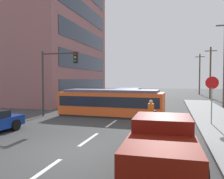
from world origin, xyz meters
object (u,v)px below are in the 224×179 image
object	(u,v)px
pedestrian_crossing	(151,113)
pickup_truck_parked	(162,141)
city_bus	(127,96)
traffic_light_mast	(56,71)
streetcar_tram	(111,102)
stop_sign	(212,90)
utility_pole_distant	(200,73)
utility_pole_far	(210,71)

from	to	relation	value
pedestrian_crossing	pickup_truck_parked	distance (m)	5.57
city_bus	traffic_light_mast	bearing A→B (deg)	-111.79
traffic_light_mast	pickup_truck_parked	bearing A→B (deg)	-43.96
pedestrian_crossing	pickup_truck_parked	xyz separation A→B (m)	(0.89, -5.49, -0.15)
streetcar_tram	stop_sign	distance (m)	7.28
city_bus	streetcar_tram	bearing A→B (deg)	-87.37
city_bus	utility_pole_distant	distance (m)	24.72
city_bus	utility_pole_distant	xyz separation A→B (m)	(9.89, 22.45, 3.07)
city_bus	traffic_light_mast	xyz separation A→B (m)	(-3.59, -8.97, 2.46)
pickup_truck_parked	city_bus	bearing A→B (deg)	105.37
stop_sign	traffic_light_mast	xyz separation A→B (m)	(-10.83, 0.62, 1.33)
utility_pole_far	utility_pole_distant	size ratio (longest dim) A/B	1.00
streetcar_tram	pedestrian_crossing	world-z (taller)	streetcar_tram
pickup_truck_parked	pedestrian_crossing	bearing A→B (deg)	99.19
city_bus	utility_pole_distant	bearing A→B (deg)	66.23
city_bus	pickup_truck_parked	xyz separation A→B (m)	(4.65, -16.91, -0.27)
stop_sign	utility_pole_distant	xyz separation A→B (m)	(2.64, 32.04, 1.95)
streetcar_tram	pedestrian_crossing	size ratio (longest dim) A/B	4.83
streetcar_tram	pedestrian_crossing	bearing A→B (deg)	-48.62
pedestrian_crossing	traffic_light_mast	bearing A→B (deg)	161.55
utility_pole_distant	stop_sign	bearing A→B (deg)	-94.71
utility_pole_distant	utility_pole_far	bearing A→B (deg)	-86.14
city_bus	utility_pole_distant	size ratio (longest dim) A/B	0.76
city_bus	pedestrian_crossing	bearing A→B (deg)	-71.77
pickup_truck_parked	utility_pole_distant	distance (m)	39.85
pedestrian_crossing	utility_pole_distant	xyz separation A→B (m)	(6.12, 33.87, 3.20)
city_bus	utility_pole_distant	world-z (taller)	utility_pole_distant
streetcar_tram	city_bus	size ratio (longest dim) A/B	1.35
streetcar_tram	utility_pole_distant	xyz separation A→B (m)	(9.54, 29.99, 3.07)
utility_pole_far	utility_pole_distant	distance (m)	9.07
pickup_truck_parked	utility_pole_far	xyz separation A→B (m)	(5.85, 30.31, 3.34)
pickup_truck_parked	utility_pole_distant	bearing A→B (deg)	82.42
pedestrian_crossing	utility_pole_far	bearing A→B (deg)	74.82
streetcar_tram	utility_pole_distant	bearing A→B (deg)	72.36
streetcar_tram	utility_pole_far	world-z (taller)	utility_pole_far
pedestrian_crossing	traffic_light_mast	xyz separation A→B (m)	(-7.35, 2.45, 2.58)
stop_sign	traffic_light_mast	bearing A→B (deg)	176.70
streetcar_tram	pedestrian_crossing	xyz separation A→B (m)	(3.42, -3.88, -0.13)
utility_pole_far	city_bus	bearing A→B (deg)	-128.07
traffic_light_mast	city_bus	bearing A→B (deg)	68.21
utility_pole_far	utility_pole_distant	xyz separation A→B (m)	(-0.61, 9.05, 0.00)
traffic_light_mast	utility_pole_distant	size ratio (longest dim) A/B	0.63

